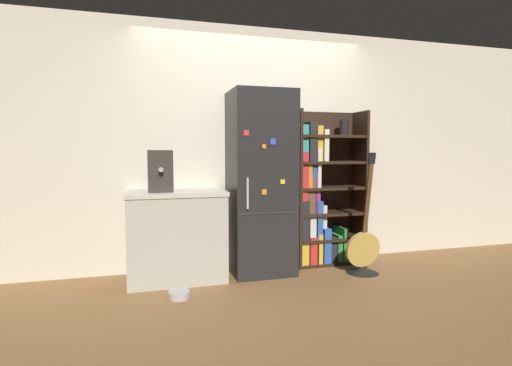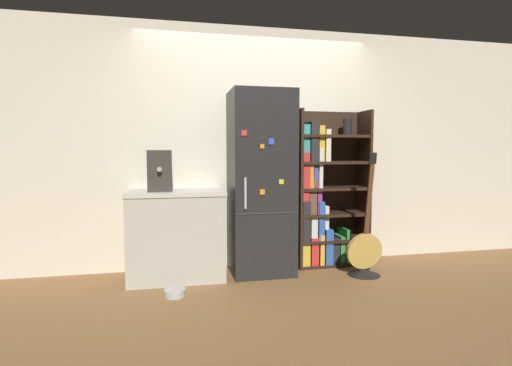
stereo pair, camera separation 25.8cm
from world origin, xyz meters
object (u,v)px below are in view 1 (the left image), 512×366
refrigerator (261,183)px  pet_bowl (179,294)px  guitar (363,256)px  espresso_machine (160,171)px  bookshelf (319,197)px

refrigerator → pet_bowl: (-0.89, -0.54, -0.90)m
refrigerator → guitar: size_ratio=1.50×
refrigerator → espresso_machine: size_ratio=4.76×
bookshelf → guitar: bearing=-59.0°
refrigerator → pet_bowl: size_ratio=9.88×
guitar → pet_bowl: size_ratio=6.59×
bookshelf → espresso_machine: (-1.73, -0.16, 0.32)m
bookshelf → espresso_machine: bookshelf is taller
espresso_machine → guitar: bearing=-9.0°
espresso_machine → guitar: (2.02, -0.32, -0.90)m
guitar → pet_bowl: bearing=-174.0°
refrigerator → espresso_machine: 1.02m
refrigerator → bookshelf: refrigerator is taller
pet_bowl → refrigerator: bearing=31.2°
espresso_machine → pet_bowl: size_ratio=2.08×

